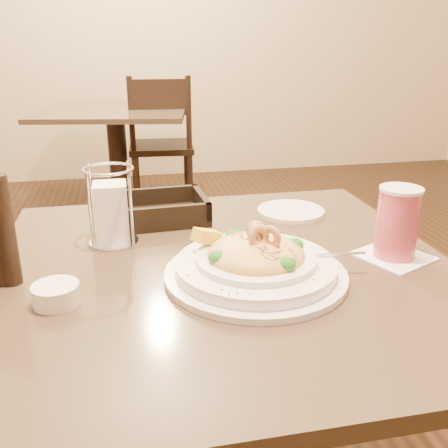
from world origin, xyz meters
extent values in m
cylinder|color=black|center=(0.00, 0.00, 0.36)|extent=(0.12, 0.12, 0.67)
cube|color=brown|center=(0.00, 0.00, 0.71)|extent=(0.90, 0.90, 0.03)
cylinder|color=black|center=(-0.21, 2.43, 0.01)|extent=(0.52, 0.52, 0.03)
cylinder|color=black|center=(-0.21, 2.43, 0.36)|extent=(0.12, 0.12, 0.67)
cube|color=brown|center=(-0.21, 2.43, 0.71)|extent=(1.04, 1.04, 0.03)
cylinder|color=black|center=(-0.34, 0.36, 0.21)|extent=(0.04, 0.04, 0.43)
cylinder|color=black|center=(-0.40, 0.01, 0.70)|extent=(0.04, 0.04, 0.46)
cube|color=black|center=(0.08, 2.52, 0.45)|extent=(0.45, 0.45, 0.04)
cylinder|color=black|center=(0.27, 2.68, 0.21)|extent=(0.04, 0.04, 0.43)
cylinder|color=black|center=(-0.09, 2.71, 0.21)|extent=(0.04, 0.04, 0.43)
cylinder|color=black|center=(0.25, 2.32, 0.21)|extent=(0.04, 0.04, 0.43)
cylinder|color=black|center=(-0.11, 2.35, 0.21)|extent=(0.04, 0.04, 0.43)
cylinder|color=black|center=(0.25, 2.32, 0.70)|extent=(0.04, 0.04, 0.46)
cylinder|color=black|center=(-0.11, 2.35, 0.70)|extent=(0.04, 0.04, 0.46)
cube|color=black|center=(0.07, 2.34, 0.80)|extent=(0.36, 0.05, 0.22)
cylinder|color=white|center=(0.04, -0.06, 0.73)|extent=(0.34, 0.34, 0.01)
cylinder|color=white|center=(0.04, -0.06, 0.75)|extent=(0.30, 0.30, 0.02)
cylinder|color=white|center=(0.04, -0.06, 0.77)|extent=(0.22, 0.22, 0.01)
ellipsoid|color=gold|center=(0.04, -0.06, 0.77)|extent=(0.18, 0.18, 0.06)
cube|color=yellow|center=(-0.04, 0.01, 0.79)|extent=(0.07, 0.06, 0.04)
cube|color=silver|center=(0.19, -0.07, 0.77)|extent=(0.13, 0.03, 0.01)
cube|color=silver|center=(0.12, -0.07, 0.77)|extent=(0.04, 0.03, 0.00)
torus|color=gold|center=(0.04, -0.06, 0.78)|extent=(0.05, 0.06, 0.04)
torus|color=gold|center=(0.06, -0.11, 0.80)|extent=(0.05, 0.05, 0.03)
torus|color=gold|center=(0.04, -0.07, 0.78)|extent=(0.05, 0.05, 0.01)
torus|color=gold|center=(0.08, -0.03, 0.79)|extent=(0.04, 0.04, 0.03)
torus|color=gold|center=(0.05, -0.04, 0.78)|extent=(0.04, 0.04, 0.03)
torus|color=gold|center=(0.06, -0.07, 0.78)|extent=(0.04, 0.04, 0.02)
torus|color=gold|center=(0.06, -0.10, 0.80)|extent=(0.05, 0.05, 0.01)
torus|color=gold|center=(0.04, -0.06, 0.79)|extent=(0.04, 0.04, 0.01)
torus|color=gold|center=(0.05, -0.04, 0.78)|extent=(0.04, 0.04, 0.03)
torus|color=gold|center=(0.05, -0.05, 0.79)|extent=(0.03, 0.03, 0.01)
torus|color=gold|center=(0.04, -0.05, 0.80)|extent=(0.05, 0.05, 0.02)
torus|color=gold|center=(0.04, -0.07, 0.79)|extent=(0.06, 0.06, 0.03)
torus|color=gold|center=(0.02, -0.02, 0.78)|extent=(0.06, 0.06, 0.02)
torus|color=gold|center=(0.08, -0.11, 0.79)|extent=(0.05, 0.05, 0.02)
torus|color=gold|center=(0.06, -0.08, 0.78)|extent=(0.04, 0.04, 0.02)
torus|color=gold|center=(0.05, -0.09, 0.80)|extent=(0.03, 0.03, 0.02)
torus|color=gold|center=(0.03, -0.04, 0.80)|extent=(0.04, 0.05, 0.02)
torus|color=gold|center=(0.02, -0.03, 0.79)|extent=(0.06, 0.05, 0.02)
torus|color=gold|center=(-0.01, -0.05, 0.79)|extent=(0.05, 0.05, 0.01)
torus|color=tan|center=(0.05, -0.05, 0.81)|extent=(0.04, 0.04, 0.04)
torus|color=tan|center=(0.04, -0.08, 0.81)|extent=(0.05, 0.03, 0.04)
torus|color=tan|center=(0.05, -0.06, 0.81)|extent=(0.04, 0.05, 0.04)
torus|color=tan|center=(0.05, -0.06, 0.81)|extent=(0.05, 0.04, 0.04)
torus|color=tan|center=(0.06, -0.08, 0.81)|extent=(0.04, 0.04, 0.04)
ellipsoid|color=#1B5D15|center=(0.12, -0.05, 0.78)|extent=(0.04, 0.04, 0.03)
ellipsoid|color=#1B5D15|center=(0.02, 0.01, 0.78)|extent=(0.04, 0.04, 0.03)
ellipsoid|color=#1B5D15|center=(-0.03, -0.08, 0.78)|extent=(0.03, 0.03, 0.02)
ellipsoid|color=#1B5D15|center=(0.08, -0.13, 0.78)|extent=(0.03, 0.03, 0.03)
cube|color=#266619|center=(-0.03, -0.18, 0.76)|extent=(0.00, 0.00, 0.00)
cube|color=#266619|center=(0.01, 0.05, 0.76)|extent=(0.00, 0.00, 0.00)
cube|color=#266619|center=(-0.02, 0.04, 0.76)|extent=(0.00, 0.00, 0.00)
cube|color=#266619|center=(0.01, 0.05, 0.76)|extent=(0.00, 0.00, 0.00)
cube|color=#266619|center=(-0.08, 0.00, 0.76)|extent=(0.00, 0.00, 0.00)
cube|color=#266619|center=(0.08, 0.06, 0.76)|extent=(0.00, 0.00, 0.00)
cube|color=#266619|center=(-0.02, -0.18, 0.76)|extent=(0.00, 0.00, 0.00)
cube|color=#266619|center=(-0.02, 0.04, 0.76)|extent=(0.00, 0.00, 0.00)
cube|color=#266619|center=(-0.04, -0.16, 0.76)|extent=(0.00, 0.00, 0.00)
cube|color=#266619|center=(0.10, 0.05, 0.76)|extent=(0.00, 0.00, 0.00)
cube|color=#266619|center=(0.14, 0.04, 0.76)|extent=(0.00, 0.00, 0.00)
cube|color=#266619|center=(0.17, -0.07, 0.76)|extent=(0.00, 0.00, 0.00)
cube|color=#266619|center=(0.12, -0.16, 0.76)|extent=(0.00, 0.00, 0.00)
cube|color=#266619|center=(0.00, -0.19, 0.76)|extent=(0.00, 0.00, 0.00)
cube|color=#266619|center=(-0.09, -0.10, 0.76)|extent=(0.00, 0.00, 0.00)
cube|color=#266619|center=(0.15, -0.12, 0.76)|extent=(0.00, 0.00, 0.00)
cube|color=#266619|center=(0.04, 0.06, 0.76)|extent=(0.00, 0.00, 0.00)
cube|color=#266619|center=(-0.01, 0.05, 0.76)|extent=(0.00, 0.00, 0.00)
cube|color=white|center=(0.34, -0.03, 0.73)|extent=(0.17, 0.17, 0.00)
cylinder|color=#CB475D|center=(0.34, -0.03, 0.80)|extent=(0.08, 0.08, 0.14)
cylinder|color=white|center=(0.34, -0.03, 0.87)|extent=(0.08, 0.08, 0.01)
cube|color=black|center=(-0.10, 0.29, 0.73)|extent=(0.22, 0.18, 0.02)
cube|color=black|center=(0.00, 0.30, 0.76)|extent=(0.02, 0.17, 0.04)
cube|color=black|center=(-0.20, 0.29, 0.76)|extent=(0.02, 0.17, 0.04)
cube|color=black|center=(-0.10, 0.37, 0.76)|extent=(0.21, 0.03, 0.04)
cube|color=black|center=(-0.09, 0.21, 0.76)|extent=(0.21, 0.03, 0.04)
cylinder|color=silver|center=(-0.22, 0.16, 0.73)|extent=(0.11, 0.11, 0.01)
torus|color=silver|center=(-0.22, 0.16, 0.89)|extent=(0.11, 0.11, 0.01)
cube|color=white|center=(-0.22, 0.16, 0.80)|extent=(0.07, 0.07, 0.13)
cylinder|color=silver|center=(-0.26, 0.12, 0.81)|extent=(0.01, 0.01, 0.17)
cylinder|color=silver|center=(-0.17, 0.12, 0.81)|extent=(0.01, 0.01, 0.17)
cylinder|color=silver|center=(-0.26, 0.20, 0.81)|extent=(0.01, 0.01, 0.17)
cylinder|color=silver|center=(-0.17, 0.20, 0.81)|extent=(0.01, 0.01, 0.17)
cylinder|color=white|center=(0.23, 0.27, 0.73)|extent=(0.18, 0.18, 0.01)
cylinder|color=white|center=(-0.31, -0.09, 0.74)|extent=(0.09, 0.09, 0.03)
camera|label=1|loc=(-0.18, -0.87, 1.15)|focal=40.00mm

